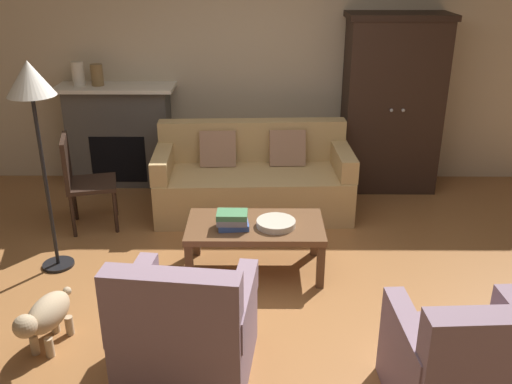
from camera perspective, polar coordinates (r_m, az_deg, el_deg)
ground_plane at (r=4.44m, az=0.43°, el=-10.26°), size 9.60×9.60×0.00m
back_wall at (r=6.34m, az=0.44°, el=13.63°), size 7.20×0.10×2.80m
fireplace at (r=6.48m, az=-13.50°, el=5.63°), size 1.26×0.48×1.12m
armoire at (r=6.27m, az=13.47°, el=8.61°), size 1.06×0.57×1.87m
couch at (r=5.69m, az=-0.28°, el=1.17°), size 1.95×0.93×0.86m
coffee_table at (r=4.58m, az=-0.08°, el=-3.84°), size 1.10×0.60×0.42m
fruit_bowl at (r=4.51m, az=2.02°, el=-3.17°), size 0.31×0.31×0.05m
book_stack at (r=4.46m, az=-2.38°, el=-2.83°), size 0.26×0.19×0.14m
mantel_vase_cream at (r=6.40m, az=-17.47°, el=11.28°), size 0.13×0.13×0.25m
mantel_vase_bronze at (r=6.35m, az=-15.70°, el=11.27°), size 0.13×0.13×0.23m
armchair_near_left at (r=3.55m, az=-7.02°, el=-13.84°), size 0.86×0.85×0.88m
armchair_near_right at (r=3.45m, az=20.54°, el=-16.67°), size 0.82×0.81×0.88m
side_chair_wooden at (r=5.49m, az=-17.19°, el=1.47°), size 0.54×0.54×0.90m
floor_lamp at (r=4.57m, az=-21.65°, el=9.36°), size 0.36×0.36×1.71m
dog at (r=4.02m, az=-20.38°, el=-11.60°), size 0.29×0.56×0.39m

